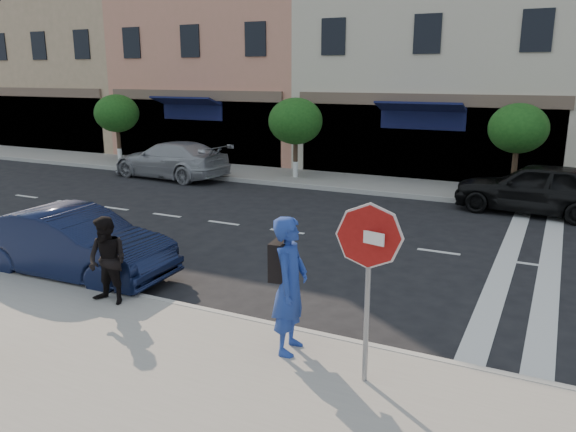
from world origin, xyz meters
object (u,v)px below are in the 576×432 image
(stop_sign, at_px, (369,254))
(car_far_left, at_px, (171,160))
(photographer, at_px, (290,285))
(car_near_mid, at_px, (74,244))
(car_far_mid, at_px, (536,188))
(walker, at_px, (108,261))

(stop_sign, bearing_deg, car_far_left, 149.69)
(photographer, distance_m, car_near_mid, 5.65)
(car_near_mid, distance_m, car_far_mid, 12.96)
(car_far_left, bearing_deg, car_far_mid, 95.09)
(stop_sign, height_order, car_near_mid, stop_sign)
(stop_sign, distance_m, car_far_left, 16.82)
(stop_sign, relative_size, car_near_mid, 0.56)
(photographer, xyz_separation_m, walker, (-3.62, 0.18, -0.23))
(car_far_mid, bearing_deg, car_near_mid, -33.17)
(car_far_left, distance_m, car_far_mid, 13.53)
(car_near_mid, xyz_separation_m, car_far_mid, (8.19, 10.04, 0.07))
(car_far_mid, bearing_deg, car_far_left, -84.22)
(stop_sign, relative_size, photographer, 1.20)
(photographer, height_order, walker, photographer)
(photographer, distance_m, walker, 3.64)
(walker, height_order, car_far_mid, walker)
(walker, relative_size, car_far_left, 0.31)
(stop_sign, bearing_deg, walker, -172.53)
(car_near_mid, relative_size, car_far_left, 0.85)
(stop_sign, distance_m, car_near_mid, 7.03)
(photographer, bearing_deg, walker, 79.71)
(walker, bearing_deg, car_far_mid, 60.60)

